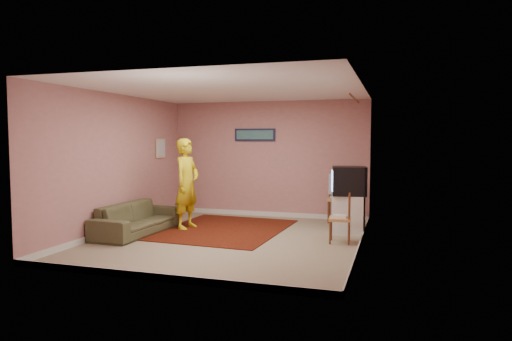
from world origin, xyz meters
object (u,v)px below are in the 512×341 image
(chair_b, at_px, (340,213))
(person, at_px, (187,184))
(chair_a, at_px, (338,193))
(crt_tv, at_px, (349,181))
(sofa, at_px, (137,219))
(tv_cabinet, at_px, (349,214))

(chair_b, distance_m, person, 3.06)
(chair_a, height_order, chair_b, chair_a)
(person, bearing_deg, chair_b, -88.70)
(crt_tv, bearing_deg, sofa, -171.54)
(crt_tv, relative_size, person, 0.39)
(crt_tv, relative_size, chair_a, 1.28)
(tv_cabinet, relative_size, crt_tv, 1.04)
(crt_tv, xyz_separation_m, chair_a, (-0.32, 1.10, -0.37))
(crt_tv, height_order, sofa, crt_tv)
(chair_a, xyz_separation_m, sofa, (-3.43, -2.28, -0.33))
(chair_b, bearing_deg, chair_a, -176.43)
(sofa, bearing_deg, chair_b, -82.16)
(sofa, bearing_deg, person, -40.23)
(chair_b, relative_size, person, 0.26)
(crt_tv, height_order, chair_b, crt_tv)
(crt_tv, distance_m, person, 3.11)
(chair_b, xyz_separation_m, sofa, (-3.68, -0.37, -0.23))
(tv_cabinet, distance_m, chair_a, 1.17)
(sofa, height_order, person, person)
(person, bearing_deg, tv_cabinet, -73.49)
(crt_tv, distance_m, sofa, 3.99)
(crt_tv, xyz_separation_m, person, (-3.07, -0.45, -0.10))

